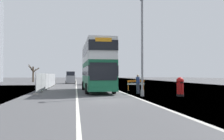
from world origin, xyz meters
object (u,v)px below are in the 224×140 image
(roadworks_barrier, at_px, (136,84))
(pedestrian_at_kerb, at_px, (138,84))
(lamppost_foreground, at_px, (142,49))
(car_oncoming_near, at_px, (91,78))
(red_pillar_postbox, at_px, (180,86))
(double_decker_bus, at_px, (97,66))
(car_receding_mid, at_px, (71,78))

(roadworks_barrier, height_order, pedestrian_at_kerb, pedestrian_at_kerb)
(lamppost_foreground, height_order, car_oncoming_near, lamppost_foreground)
(lamppost_foreground, height_order, red_pillar_postbox, lamppost_foreground)
(roadworks_barrier, distance_m, car_oncoming_near, 17.84)
(double_decker_bus, height_order, red_pillar_postbox, double_decker_bus)
(red_pillar_postbox, distance_m, car_oncoming_near, 25.30)
(red_pillar_postbox, distance_m, roadworks_barrier, 7.46)
(car_oncoming_near, bearing_deg, roadworks_barrier, -77.37)
(double_decker_bus, bearing_deg, pedestrian_at_kerb, -46.35)
(red_pillar_postbox, xyz_separation_m, car_receding_mid, (-9.40, 31.46, 0.26))
(lamppost_foreground, bearing_deg, double_decker_bus, 117.20)
(roadworks_barrier, relative_size, car_receding_mid, 0.49)
(red_pillar_postbox, xyz_separation_m, pedestrian_at_kerb, (-2.73, 3.16, 0.04))
(lamppost_foreground, bearing_deg, car_oncoming_near, 96.65)
(double_decker_bus, relative_size, pedestrian_at_kerb, 6.46)
(red_pillar_postbox, relative_size, roadworks_barrier, 0.82)
(lamppost_foreground, bearing_deg, roadworks_barrier, 80.61)
(double_decker_bus, relative_size, red_pillar_postbox, 7.38)
(car_oncoming_near, distance_m, car_receding_mid, 7.72)
(red_pillar_postbox, bearing_deg, car_oncoming_near, 103.29)
(roadworks_barrier, xyz_separation_m, car_oncoming_near, (-3.90, 17.41, 0.33))
(double_decker_bus, bearing_deg, red_pillar_postbox, -47.64)
(car_receding_mid, relative_size, pedestrian_at_kerb, 2.19)
(double_decker_bus, distance_m, pedestrian_at_kerb, 5.37)
(red_pillar_postbox, bearing_deg, pedestrian_at_kerb, 130.79)
(car_receding_mid, bearing_deg, red_pillar_postbox, -73.36)
(car_oncoming_near, relative_size, pedestrian_at_kerb, 2.49)
(double_decker_bus, bearing_deg, roadworks_barrier, 5.05)
(red_pillar_postbox, xyz_separation_m, roadworks_barrier, (-1.91, 7.21, -0.10))
(roadworks_barrier, relative_size, car_oncoming_near, 0.43)
(red_pillar_postbox, relative_size, car_receding_mid, 0.40)
(double_decker_bus, bearing_deg, car_oncoming_near, 88.68)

